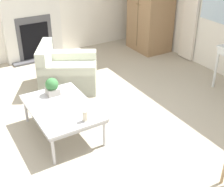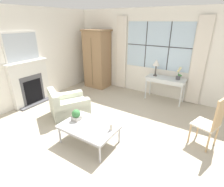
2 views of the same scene
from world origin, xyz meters
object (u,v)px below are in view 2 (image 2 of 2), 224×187
Objects in this scene: potted_orchid at (179,75)px; potted_plant_small at (76,115)px; console_table at (166,81)px; side_chair_wooden at (212,120)px; table_lamp at (156,63)px; pillar_candle at (111,127)px; fireplace at (30,80)px; armoire at (97,59)px; coffee_table at (89,127)px; armchair_upholstered at (68,106)px.

potted_orchid reaches higher than potted_plant_small.
console_table is 2.29m from side_chair_wooden.
table_lamp is 2.62m from side_chair_wooden.
pillar_candle is (0.19, -2.90, -0.68)m from table_lamp.
pillar_candle is (-1.64, -1.11, -0.13)m from side_chair_wooden.
fireplace is at bearing -172.00° from side_chair_wooden.
armoire is 1.84× the size of coffee_table.
table_lamp is at bearing 93.67° from pillar_candle.
console_table is (2.63, 0.07, -0.40)m from armoire.
pillar_candle reaches higher than coffee_table.
armoire reaches higher than table_lamp.
table_lamp reaches higher than pillar_candle.
console_table reaches higher than pillar_candle.
table_lamp reaches higher than armchair_upholstered.
coffee_table is (-2.11, -1.22, -0.24)m from side_chair_wooden.
fireplace is 2.51m from armoire.
console_table is 2.88m from pillar_candle.
armoire reaches higher than armchair_upholstered.
table_lamp is 3.44× the size of pillar_candle.
pillar_candle is (-0.53, -2.91, -0.42)m from potted_orchid.
table_lamp reaches higher than potted_orchid.
armoire is 2.55m from armchair_upholstered.
armoire is at bearing 131.18° from pillar_candle.
potted_orchid is 0.32× the size of armchair_upholstered.
fireplace is at bearing -146.43° from potted_orchid.
table_lamp is 3.13m from potted_plant_small.
table_lamp reaches higher than console_table.
potted_orchid is at bearing 6.37° from console_table.
fireplace is 2.44m from potted_plant_small.
fireplace reaches higher than armchair_upholstered.
pillar_candle is at bearing -145.99° from side_chair_wooden.
fireplace is at bearing -107.82° from armoire.
fireplace reaches higher than armoire.
side_chair_wooden is at bearing -58.25° from potted_orchid.
table_lamp is at bearing 135.56° from side_chair_wooden.
side_chair_wooden is 7.18× the size of pillar_candle.
armoire is at bearing 119.22° from potted_plant_small.
console_table is at bearing 129.79° from side_chair_wooden.
side_chair_wooden is 2.75m from potted_plant_small.
pillar_candle is at bearing 13.87° from coffee_table.
fireplace is 8.64× the size of potted_plant_small.
potted_orchid is 2.51× the size of pillar_candle.
fireplace is at bearing -144.21° from console_table.
armoire reaches higher than console_table.
console_table is 0.62m from table_lamp.
table_lamp is at bearing 57.67° from armchair_upholstered.
armchair_upholstered is at bearing 146.28° from potted_plant_small.
armoire is at bearing 157.58° from side_chair_wooden.
potted_plant_small is (-0.65, -3.00, -0.63)m from table_lamp.
side_chair_wooden is 0.97× the size of coffee_table.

